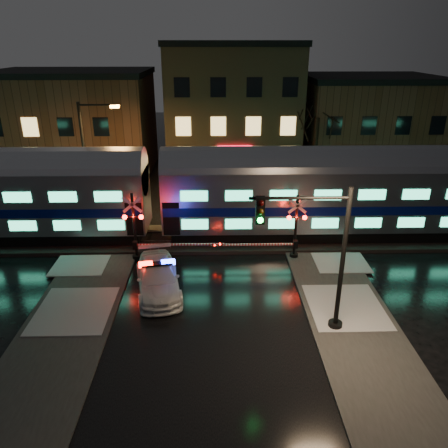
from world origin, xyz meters
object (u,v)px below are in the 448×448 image
(police_car, at_px, (158,278))
(crossing_signal_left, at_px, (141,234))
(crossing_signal_right, at_px, (289,234))
(streetlight, at_px, (89,154))
(traffic_light, at_px, (318,259))

(police_car, bearing_deg, crossing_signal_left, 100.73)
(crossing_signal_right, height_order, streetlight, streetlight)
(traffic_light, distance_m, streetlight, 18.80)
(streetlight, bearing_deg, police_car, -60.50)
(crossing_signal_right, height_order, traffic_light, traffic_light)
(police_car, distance_m, crossing_signal_right, 8.06)
(crossing_signal_right, bearing_deg, streetlight, 152.69)
(crossing_signal_left, height_order, traffic_light, traffic_light)
(police_car, height_order, crossing_signal_left, crossing_signal_left)
(crossing_signal_right, relative_size, traffic_light, 0.83)
(crossing_signal_left, bearing_deg, traffic_light, -38.69)
(police_car, distance_m, traffic_light, 8.51)
(crossing_signal_left, bearing_deg, streetlight, 123.24)
(crossing_signal_right, bearing_deg, police_car, -154.93)
(police_car, distance_m, crossing_signal_left, 3.77)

